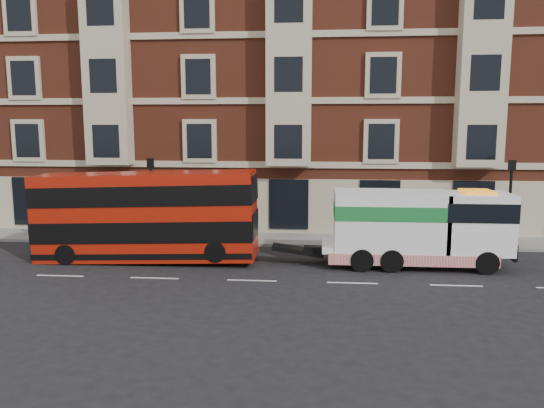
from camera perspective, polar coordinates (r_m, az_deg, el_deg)
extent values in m
plane|color=black|center=(21.48, -2.18, -8.23)|extent=(120.00, 120.00, 0.00)
cube|color=slate|center=(28.69, -0.35, -3.80)|extent=(90.00, 3.00, 0.15)
cube|color=brown|center=(35.58, 1.59, 13.03)|extent=(45.00, 12.00, 18.00)
cylinder|color=black|center=(28.24, -12.81, 0.07)|extent=(0.14, 0.14, 4.00)
cube|color=black|center=(28.02, -12.95, 4.33)|extent=(0.35, 0.15, 0.50)
cylinder|color=black|center=(28.53, 24.16, -0.38)|extent=(0.14, 0.14, 4.00)
cube|color=black|center=(28.31, 24.41, 3.82)|extent=(0.35, 0.15, 0.50)
cube|color=#AD1809|center=(24.77, -13.40, -1.24)|extent=(9.96, 2.22, 3.91)
cube|color=black|center=(24.87, -13.36, -2.56)|extent=(10.00, 2.28, 0.93)
cube|color=black|center=(24.62, -13.49, 1.10)|extent=(10.00, 2.28, 0.89)
cylinder|color=black|center=(25.45, -21.27, -5.08)|extent=(0.93, 0.28, 0.93)
cylinder|color=black|center=(27.22, -19.41, -4.13)|extent=(0.93, 0.28, 0.93)
cylinder|color=black|center=(23.24, -6.09, -5.12)|extent=(0.93, 0.28, 0.93)
cylinder|color=black|center=(25.16, -5.23, -4.05)|extent=(0.93, 0.28, 0.93)
cube|color=white|center=(24.16, 14.96, -4.56)|extent=(8.01, 2.05, 0.27)
cube|color=white|center=(24.52, 21.01, -1.89)|extent=(2.85, 2.22, 2.58)
cube|color=white|center=(23.75, 12.53, -1.73)|extent=(4.80, 2.22, 2.58)
cube|color=#1B7931|center=(23.68, 12.57, -0.68)|extent=(4.85, 2.26, 0.62)
cube|color=red|center=(24.20, 14.51, -5.28)|extent=(7.12, 2.28, 0.49)
cylinder|color=black|center=(23.97, 22.10, -5.88)|extent=(0.98, 0.31, 0.98)
cylinder|color=black|center=(25.84, 20.79, -4.80)|extent=(0.98, 0.31, 0.98)
cylinder|color=black|center=(23.11, 12.74, -5.98)|extent=(0.98, 0.36, 0.98)
cylinder|color=black|center=(25.04, 12.12, -4.84)|extent=(0.98, 0.36, 0.98)
cylinder|color=black|center=(22.97, 9.64, -5.97)|extent=(0.98, 0.36, 0.98)
cylinder|color=black|center=(24.92, 9.26, -4.82)|extent=(0.98, 0.36, 0.98)
imported|color=#1B2437|center=(32.01, -24.15, -1.73)|extent=(0.58, 0.40, 1.52)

